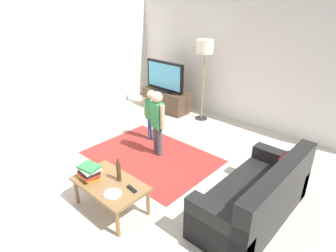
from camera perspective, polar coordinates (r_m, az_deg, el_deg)
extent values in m
plane|color=beige|center=(4.76, -4.95, -9.39)|extent=(7.80, 7.80, 0.00)
cube|color=silver|center=(6.47, 14.84, 12.35)|extent=(6.00, 0.12, 2.70)
cube|color=silver|center=(6.62, -23.80, 11.36)|extent=(0.12, 6.00, 2.70)
cube|color=#9E2D28|center=(5.19, -3.30, -6.06)|extent=(2.20, 1.60, 0.01)
cube|color=#4C3828|center=(7.14, -0.49, 5.12)|extent=(1.20, 0.44, 0.50)
cube|color=black|center=(7.16, -0.76, 3.89)|extent=(1.10, 0.32, 0.03)
cube|color=black|center=(7.04, -0.61, 7.11)|extent=(0.44, 0.28, 0.03)
cube|color=black|center=(6.94, -0.62, 9.90)|extent=(1.10, 0.07, 0.68)
cube|color=#59B2D8|center=(6.91, -0.83, 9.84)|extent=(1.00, 0.01, 0.58)
cube|color=black|center=(4.01, 16.15, -14.24)|extent=(0.80, 1.80, 0.42)
cube|color=black|center=(3.79, 20.65, -13.29)|extent=(0.20, 1.80, 0.86)
cube|color=black|center=(3.41, 9.72, -19.81)|extent=(0.80, 0.20, 0.60)
cube|color=black|center=(4.58, 20.97, -8.22)|extent=(0.80, 0.20, 0.60)
cube|color=#B22823|center=(4.20, 22.04, -7.39)|extent=(0.10, 0.32, 0.32)
cylinder|color=#262626|center=(6.75, 6.57, 1.55)|extent=(0.28, 0.28, 0.02)
cylinder|color=#99844C|center=(6.49, 6.90, 7.63)|extent=(0.03, 0.03, 1.50)
cylinder|color=silver|center=(6.29, 7.32, 15.31)|extent=(0.36, 0.36, 0.28)
cylinder|color=#33598C|center=(5.69, -3.64, -0.53)|extent=(0.08, 0.08, 0.46)
cylinder|color=#33598C|center=(5.64, -2.65, -0.74)|extent=(0.08, 0.08, 0.46)
cube|color=#338C4C|center=(5.49, -3.26, 3.42)|extent=(0.25, 0.18, 0.40)
sphere|color=beige|center=(5.39, -3.33, 6.21)|extent=(0.17, 0.17, 0.17)
cylinder|color=beige|center=(5.55, -4.55, 3.84)|extent=(0.06, 0.06, 0.36)
cylinder|color=beige|center=(5.42, -1.94, 3.39)|extent=(0.06, 0.06, 0.36)
cylinder|color=#4C4C59|center=(5.20, -2.40, -2.65)|extent=(0.09, 0.09, 0.53)
cylinder|color=#4C4C59|center=(5.11, -1.65, -3.20)|extent=(0.09, 0.09, 0.53)
cube|color=#338C4C|center=(4.94, -2.12, 2.15)|extent=(0.28, 0.20, 0.46)
sphere|color=beige|center=(4.83, -2.18, 5.69)|extent=(0.19, 0.19, 0.19)
cylinder|color=beige|center=(5.06, -3.09, 2.98)|extent=(0.07, 0.07, 0.41)
cylinder|color=beige|center=(4.81, -1.10, 1.77)|extent=(0.07, 0.07, 0.41)
cube|color=olive|center=(3.92, -11.40, -11.17)|extent=(1.00, 0.60, 0.04)
cylinder|color=olive|center=(4.26, -17.64, -12.19)|extent=(0.05, 0.05, 0.38)
cylinder|color=olive|center=(3.66, -9.91, -18.44)|extent=(0.05, 0.05, 0.38)
cylinder|color=olive|center=(4.46, -12.12, -9.58)|extent=(0.05, 0.05, 0.38)
cylinder|color=olive|center=(3.89, -3.95, -14.89)|extent=(0.05, 0.05, 0.38)
cube|color=orange|center=(4.05, -15.11, -9.67)|extent=(0.28, 0.20, 0.03)
cube|color=yellow|center=(4.03, -15.37, -9.41)|extent=(0.23, 0.20, 0.03)
cube|color=red|center=(4.01, -15.36, -9.07)|extent=(0.29, 0.24, 0.03)
cube|color=black|center=(3.99, -15.35, -8.57)|extent=(0.29, 0.22, 0.04)
cube|color=white|center=(3.97, -15.26, -8.18)|extent=(0.26, 0.23, 0.03)
cube|color=#388C4C|center=(3.95, -15.30, -7.78)|extent=(0.29, 0.24, 0.03)
cylinder|color=#4C3319|center=(3.85, -9.71, -8.88)|extent=(0.06, 0.06, 0.27)
cylinder|color=#4C3319|center=(3.76, -9.89, -6.79)|extent=(0.02, 0.02, 0.06)
cube|color=black|center=(3.74, -7.17, -12.22)|extent=(0.17, 0.07, 0.02)
cylinder|color=white|center=(3.70, -10.84, -13.02)|extent=(0.22, 0.22, 0.02)
cube|color=silver|center=(3.68, -10.66, -13.02)|extent=(0.15, 0.06, 0.01)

